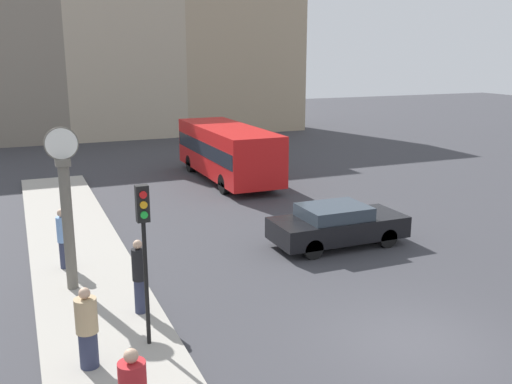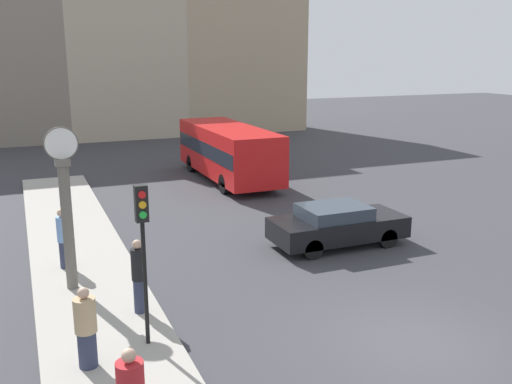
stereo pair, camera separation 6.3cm
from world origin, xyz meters
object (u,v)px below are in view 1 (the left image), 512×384
at_px(pedestrian_tan_coat, 87,329).
at_px(pedestrian_blue_stripe, 63,238).
at_px(bus_distant, 227,150).
at_px(traffic_light_near, 144,232).
at_px(pedestrian_black_jacket, 139,276).
at_px(street_clock, 67,210).
at_px(sedan_car, 337,225).

distance_m(pedestrian_tan_coat, pedestrian_blue_stripe, 5.77).
relative_size(bus_distant, traffic_light_near, 2.42).
xyz_separation_m(bus_distant, pedestrian_tan_coat, (-8.56, -15.38, -0.58)).
bearing_deg(pedestrian_tan_coat, pedestrian_blue_stripe, 89.57).
height_order(traffic_light_near, pedestrian_black_jacket, traffic_light_near).
bearing_deg(bus_distant, pedestrian_blue_stripe, -131.59).
bearing_deg(pedestrian_blue_stripe, street_clock, -88.49).
bearing_deg(traffic_light_near, street_clock, 108.00).
height_order(pedestrian_black_jacket, pedestrian_tan_coat, pedestrian_black_jacket).
relative_size(traffic_light_near, street_clock, 0.81).
distance_m(traffic_light_near, pedestrian_black_jacket, 2.23).
relative_size(street_clock, pedestrian_black_jacket, 2.35).
xyz_separation_m(bus_distant, pedestrian_blue_stripe, (-8.52, -9.60, -0.51)).
height_order(sedan_car, pedestrian_black_jacket, pedestrian_black_jacket).
relative_size(sedan_car, pedestrian_blue_stripe, 2.50).
height_order(sedan_car, street_clock, street_clock).
distance_m(pedestrian_black_jacket, pedestrian_tan_coat, 2.49).
xyz_separation_m(street_clock, pedestrian_black_jacket, (1.36, -2.14, -1.23)).
bearing_deg(sedan_car, traffic_light_near, -149.24).
height_order(bus_distant, traffic_light_near, traffic_light_near).
bearing_deg(traffic_light_near, sedan_car, 30.76).
distance_m(pedestrian_black_jacket, pedestrian_blue_stripe, 4.00).
bearing_deg(pedestrian_blue_stripe, traffic_light_near, -76.79).
distance_m(sedan_car, bus_distant, 10.67).
distance_m(traffic_light_near, street_clock, 3.92).
bearing_deg(bus_distant, pedestrian_tan_coat, -119.12).
bearing_deg(pedestrian_blue_stripe, bus_distant, 48.41).
distance_m(bus_distant, street_clock, 14.07).
distance_m(sedan_car, pedestrian_black_jacket, 7.54).
bearing_deg(bus_distant, pedestrian_black_jacket, -118.08).
bearing_deg(street_clock, sedan_car, 3.84).
distance_m(bus_distant, traffic_light_near, 16.63).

